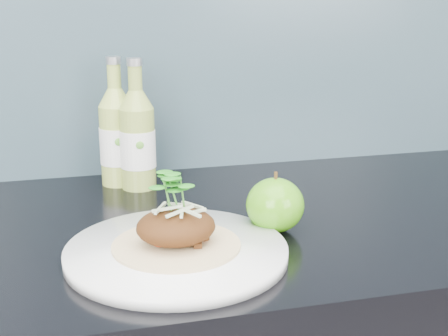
{
  "coord_description": "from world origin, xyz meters",
  "views": [
    {
      "loc": [
        -0.14,
        0.82,
        1.24
      ],
      "look_at": [
        0.07,
        1.63,
        1.0
      ],
      "focal_mm": 50.0,
      "sensor_mm": 36.0,
      "label": 1
    }
  ],
  "objects": [
    {
      "name": "dinner_plate",
      "position": [
        -0.01,
        1.57,
        0.91
      ],
      "size": [
        0.37,
        0.37,
        0.02
      ],
      "color": "white",
      "rests_on": "kitchen_counter"
    },
    {
      "name": "pork_taco",
      "position": [
        -0.01,
        1.57,
        0.95
      ],
      "size": [
        0.17,
        0.17,
        0.1
      ],
      "color": "tan",
      "rests_on": "dinner_plate"
    },
    {
      "name": "green_apple",
      "position": [
        0.14,
        1.62,
        0.94
      ],
      "size": [
        0.1,
        0.1,
        0.09
      ],
      "rotation": [
        0.0,
        0.0,
        -0.2
      ],
      "color": "#2E7E0D",
      "rests_on": "kitchen_counter"
    },
    {
      "name": "cider_bottle_left",
      "position": [
        -0.06,
        1.91,
        0.99
      ],
      "size": [
        0.08,
        0.08,
        0.23
      ],
      "rotation": [
        0.0,
        0.0,
        0.43
      ],
      "color": "#A2B94D",
      "rests_on": "kitchen_counter"
    },
    {
      "name": "cider_bottle_right",
      "position": [
        -0.02,
        1.88,
        0.99
      ],
      "size": [
        0.08,
        0.08,
        0.23
      ],
      "rotation": [
        0.0,
        0.0,
        -0.29
      ],
      "color": "#90A645",
      "rests_on": "kitchen_counter"
    }
  ]
}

